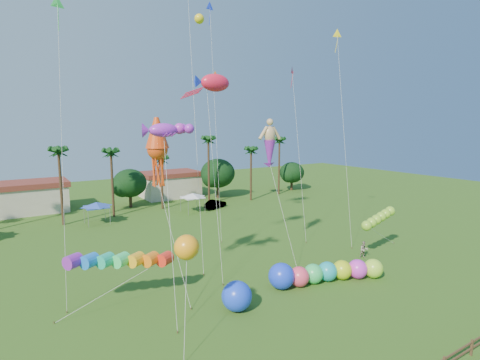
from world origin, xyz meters
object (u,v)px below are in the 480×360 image
spectator_b (364,250)px  blue_ball (237,296)px  car_b (215,204)px  caterpillar_inflatable (322,273)px

spectator_b → blue_ball: bearing=-146.8°
car_b → spectator_b: (1.57, -28.41, 0.18)m
spectator_b → caterpillar_inflatable: bearing=-139.5°
car_b → caterpillar_inflatable: (-6.41, -30.52, 0.22)m
caterpillar_inflatable → blue_ball: bearing=-162.3°
car_b → blue_ball: 34.21m
caterpillar_inflatable → blue_ball: (-8.81, -0.11, 0.20)m
blue_ball → spectator_b: bearing=7.5°
caterpillar_inflatable → blue_ball: 8.81m
car_b → blue_ball: size_ratio=1.89×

